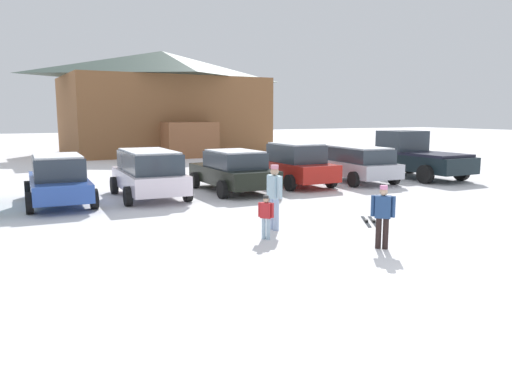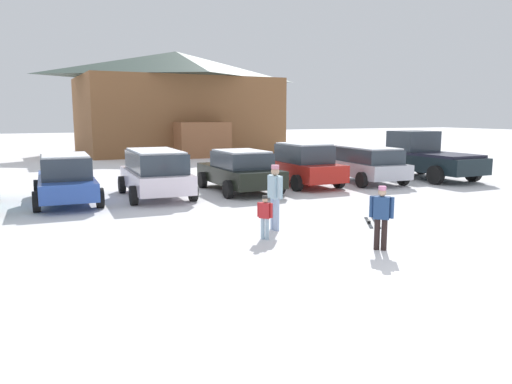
{
  "view_description": "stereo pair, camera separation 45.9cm",
  "coord_description": "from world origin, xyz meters",
  "px_view_note": "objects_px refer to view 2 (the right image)",
  "views": [
    {
      "loc": [
        -6.89,
        -5.48,
        2.93
      ],
      "look_at": [
        -1.39,
        5.32,
        1.03
      ],
      "focal_mm": 35.0,
      "sensor_mm": 36.0,
      "label": 1
    },
    {
      "loc": [
        -6.48,
        -5.68,
        2.93
      ],
      "look_at": [
        -1.39,
        5.32,
        1.03
      ],
      "focal_mm": 35.0,
      "sensor_mm": 36.0,
      "label": 2
    }
  ],
  "objects_px": {
    "skier_adult_in_blue_parka": "(275,194)",
    "pickup_truck": "(425,157)",
    "parked_red_sedan": "(302,165)",
    "parked_silver_wagon": "(366,163)",
    "skier_child_in_red_jacket": "(265,215)",
    "parked_white_suv": "(155,172)",
    "pair_of_skis": "(372,222)",
    "parked_black_sedan": "(240,170)",
    "skier_teen_in_navy_coat": "(381,214)",
    "parked_blue_hatchback": "(66,178)",
    "ski_lodge": "(177,102)"
  },
  "relations": [
    {
      "from": "parked_black_sedan",
      "to": "pickup_truck",
      "type": "height_order",
      "value": "pickup_truck"
    },
    {
      "from": "pair_of_skis",
      "to": "parked_silver_wagon",
      "type": "bearing_deg",
      "value": 54.1
    },
    {
      "from": "pickup_truck",
      "to": "pair_of_skis",
      "type": "height_order",
      "value": "pickup_truck"
    },
    {
      "from": "parked_white_suv",
      "to": "parked_silver_wagon",
      "type": "xyz_separation_m",
      "value": [
        9.13,
        -0.08,
        -0.06
      ]
    },
    {
      "from": "parked_white_suv",
      "to": "skier_adult_in_blue_parka",
      "type": "relative_size",
      "value": 2.68
    },
    {
      "from": "parked_silver_wagon",
      "to": "pickup_truck",
      "type": "height_order",
      "value": "pickup_truck"
    },
    {
      "from": "parked_blue_hatchback",
      "to": "pair_of_skis",
      "type": "bearing_deg",
      "value": -43.12
    },
    {
      "from": "parked_silver_wagon",
      "to": "skier_adult_in_blue_parka",
      "type": "distance_m",
      "value": 9.85
    },
    {
      "from": "skier_child_in_red_jacket",
      "to": "parked_blue_hatchback",
      "type": "bearing_deg",
      "value": 118.13
    },
    {
      "from": "pickup_truck",
      "to": "skier_child_in_red_jacket",
      "type": "distance_m",
      "value": 13.71
    },
    {
      "from": "skier_child_in_red_jacket",
      "to": "parked_red_sedan",
      "type": "bearing_deg",
      "value": 54.58
    },
    {
      "from": "parked_red_sedan",
      "to": "skier_teen_in_navy_coat",
      "type": "height_order",
      "value": "parked_red_sedan"
    },
    {
      "from": "parked_white_suv",
      "to": "pair_of_skis",
      "type": "bearing_deg",
      "value": -57.44
    },
    {
      "from": "parked_blue_hatchback",
      "to": "parked_silver_wagon",
      "type": "height_order",
      "value": "parked_blue_hatchback"
    },
    {
      "from": "skier_teen_in_navy_coat",
      "to": "pair_of_skis",
      "type": "relative_size",
      "value": 1.05
    },
    {
      "from": "parked_blue_hatchback",
      "to": "skier_child_in_red_jacket",
      "type": "distance_m",
      "value": 8.17
    },
    {
      "from": "skier_child_in_red_jacket",
      "to": "pair_of_skis",
      "type": "bearing_deg",
      "value": 6.32
    },
    {
      "from": "parked_black_sedan",
      "to": "parked_silver_wagon",
      "type": "height_order",
      "value": "parked_black_sedan"
    },
    {
      "from": "parked_red_sedan",
      "to": "skier_adult_in_blue_parka",
      "type": "xyz_separation_m",
      "value": [
        -4.66,
        -6.7,
        0.07
      ]
    },
    {
      "from": "parked_black_sedan",
      "to": "skier_child_in_red_jacket",
      "type": "xyz_separation_m",
      "value": [
        -2.38,
        -7.13,
        -0.22
      ]
    },
    {
      "from": "parked_red_sedan",
      "to": "pair_of_skis",
      "type": "xyz_separation_m",
      "value": [
        -1.88,
        -7.1,
        -0.85
      ]
    },
    {
      "from": "parked_silver_wagon",
      "to": "pair_of_skis",
      "type": "relative_size",
      "value": 3.15
    },
    {
      "from": "parked_blue_hatchback",
      "to": "skier_teen_in_navy_coat",
      "type": "xyz_separation_m",
      "value": [
        5.73,
        -9.09,
        -0.03
      ]
    },
    {
      "from": "ski_lodge",
      "to": "parked_red_sedan",
      "type": "distance_m",
      "value": 20.47
    },
    {
      "from": "parked_blue_hatchback",
      "to": "skier_child_in_red_jacket",
      "type": "xyz_separation_m",
      "value": [
        3.85,
        -7.2,
        -0.23
      ]
    },
    {
      "from": "parked_black_sedan",
      "to": "pickup_truck",
      "type": "xyz_separation_m",
      "value": [
        9.29,
        0.07,
        0.18
      ]
    },
    {
      "from": "parked_blue_hatchback",
      "to": "skier_teen_in_navy_coat",
      "type": "relative_size",
      "value": 3.36
    },
    {
      "from": "pickup_truck",
      "to": "parked_white_suv",
      "type": "bearing_deg",
      "value": -179.69
    },
    {
      "from": "ski_lodge",
      "to": "parked_silver_wagon",
      "type": "height_order",
      "value": "ski_lodge"
    },
    {
      "from": "skier_child_in_red_jacket",
      "to": "skier_teen_in_navy_coat",
      "type": "xyz_separation_m",
      "value": [
        1.88,
        -1.89,
        0.2
      ]
    },
    {
      "from": "parked_silver_wagon",
      "to": "pickup_truck",
      "type": "bearing_deg",
      "value": 2.44
    },
    {
      "from": "ski_lodge",
      "to": "pickup_truck",
      "type": "relative_size",
      "value": 2.89
    },
    {
      "from": "skier_child_in_red_jacket",
      "to": "pair_of_skis",
      "type": "relative_size",
      "value": 0.78
    },
    {
      "from": "parked_black_sedan",
      "to": "pair_of_skis",
      "type": "distance_m",
      "value": 6.87
    },
    {
      "from": "parked_blue_hatchback",
      "to": "parked_silver_wagon",
      "type": "distance_m",
      "value": 12.11
    },
    {
      "from": "parked_red_sedan",
      "to": "pair_of_skis",
      "type": "relative_size",
      "value": 3.28
    },
    {
      "from": "ski_lodge",
      "to": "skier_child_in_red_jacket",
      "type": "bearing_deg",
      "value": -101.96
    },
    {
      "from": "skier_adult_in_blue_parka",
      "to": "pickup_truck",
      "type": "bearing_deg",
      "value": 30.22
    },
    {
      "from": "ski_lodge",
      "to": "skier_child_in_red_jacket",
      "type": "height_order",
      "value": "ski_lodge"
    },
    {
      "from": "parked_red_sedan",
      "to": "parked_silver_wagon",
      "type": "distance_m",
      "value": 2.97
    },
    {
      "from": "ski_lodge",
      "to": "parked_blue_hatchback",
      "type": "height_order",
      "value": "ski_lodge"
    },
    {
      "from": "parked_red_sedan",
      "to": "skier_child_in_red_jacket",
      "type": "height_order",
      "value": "parked_red_sedan"
    },
    {
      "from": "parked_blue_hatchback",
      "to": "skier_adult_in_blue_parka",
      "type": "xyz_separation_m",
      "value": [
        4.51,
        -6.42,
        0.12
      ]
    },
    {
      "from": "parked_black_sedan",
      "to": "skier_adult_in_blue_parka",
      "type": "relative_size",
      "value": 2.71
    },
    {
      "from": "skier_adult_in_blue_parka",
      "to": "parked_white_suv",
      "type": "bearing_deg",
      "value": 103.56
    },
    {
      "from": "parked_red_sedan",
      "to": "pickup_truck",
      "type": "relative_size",
      "value": 0.84
    },
    {
      "from": "parked_black_sedan",
      "to": "skier_teen_in_navy_coat",
      "type": "bearing_deg",
      "value": -93.18
    },
    {
      "from": "ski_lodge",
      "to": "pair_of_skis",
      "type": "xyz_separation_m",
      "value": [
        -2.44,
        -27.34,
        -3.85
      ]
    },
    {
      "from": "skier_child_in_red_jacket",
      "to": "parked_white_suv",
      "type": "bearing_deg",
      "value": 96.99
    },
    {
      "from": "skier_child_in_red_jacket",
      "to": "skier_adult_in_blue_parka",
      "type": "distance_m",
      "value": 1.08
    }
  ]
}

